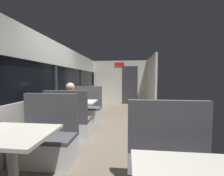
% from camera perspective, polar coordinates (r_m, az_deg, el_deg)
% --- Properties ---
extents(ground_plane, '(3.30, 9.20, 0.02)m').
position_cam_1_polar(ground_plane, '(3.85, -0.52, -17.04)').
color(ground_plane, '#665B4C').
extents(carriage_window_panel_left, '(0.09, 8.48, 2.30)m').
position_cam_1_polar(carriage_window_panel_left, '(4.03, -21.47, -0.01)').
color(carriage_window_panel_left, beige).
rests_on(carriage_window_panel_left, ground_plane).
extents(carriage_end_bulkhead, '(2.90, 0.11, 2.30)m').
position_cam_1_polar(carriage_end_bulkhead, '(7.78, 3.42, 2.15)').
color(carriage_end_bulkhead, beige).
rests_on(carriage_end_bulkhead, ground_plane).
extents(carriage_aisle_panel_right, '(0.08, 2.40, 2.30)m').
position_cam_1_polar(carriage_aisle_panel_right, '(6.66, 15.00, 1.86)').
color(carriage_aisle_panel_right, beige).
rests_on(carriage_aisle_panel_right, ground_plane).
extents(dining_table_near_window, '(0.90, 0.70, 0.74)m').
position_cam_1_polar(dining_table_near_window, '(2.10, -34.64, -16.86)').
color(dining_table_near_window, '#9E9EA3').
rests_on(dining_table_near_window, ground_plane).
extents(bench_near_window_facing_entry, '(0.95, 0.50, 1.10)m').
position_cam_1_polar(bench_near_window_facing_entry, '(2.74, -24.30, -18.60)').
color(bench_near_window_facing_entry, silver).
rests_on(bench_near_window_facing_entry, ground_plane).
extents(dining_table_mid_window, '(0.90, 0.70, 0.74)m').
position_cam_1_polar(dining_table_mid_window, '(4.08, -12.81, -6.44)').
color(dining_table_mid_window, '#9E9EA3').
rests_on(dining_table_mid_window, ground_plane).
extents(bench_mid_window_facing_end, '(0.95, 0.50, 1.10)m').
position_cam_1_polar(bench_mid_window_facing_end, '(3.52, -16.51, -13.38)').
color(bench_mid_window_facing_end, silver).
rests_on(bench_mid_window_facing_end, ground_plane).
extents(bench_mid_window_facing_entry, '(0.95, 0.50, 1.10)m').
position_cam_1_polar(bench_mid_window_facing_entry, '(4.80, -10.04, -8.66)').
color(bench_mid_window_facing_entry, silver).
rests_on(bench_mid_window_facing_entry, ground_plane).
extents(bench_front_aisle_facing_entry, '(0.95, 0.50, 1.10)m').
position_cam_1_polar(bench_front_aisle_facing_entry, '(1.95, 22.26, -28.38)').
color(bench_front_aisle_facing_entry, silver).
rests_on(bench_front_aisle_facing_entry, ground_plane).
extents(seated_passenger, '(0.47, 0.55, 1.26)m').
position_cam_1_polar(seated_passenger, '(3.53, -16.12, -9.80)').
color(seated_passenger, '#26262D').
rests_on(seated_passenger, ground_plane).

